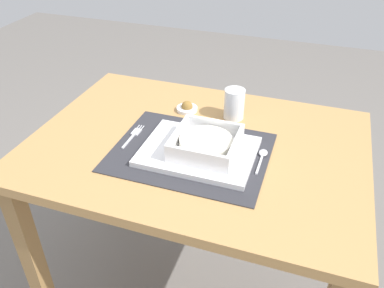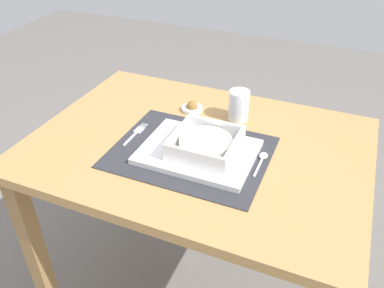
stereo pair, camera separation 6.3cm
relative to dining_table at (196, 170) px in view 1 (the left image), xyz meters
The scene contains 9 objects.
dining_table is the anchor object (origin of this frame).
placemat 0.12m from the dining_table, 85.34° to the right, with size 0.43×0.34×0.00m, color #2D2D33.
serving_plate 0.13m from the dining_table, 66.66° to the right, with size 0.31×0.23×0.02m, color white.
porridge_bowl 0.16m from the dining_table, 50.79° to the right, with size 0.17×0.17×0.05m.
fork 0.22m from the dining_table, behind, with size 0.02×0.13×0.00m.
spoon 0.23m from the dining_table, ahead, with size 0.02×0.12×0.01m.
butter_knife 0.20m from the dining_table, 15.50° to the right, with size 0.01×0.14×0.01m.
drinking_glass 0.24m from the dining_table, 69.41° to the left, with size 0.07×0.07×0.10m.
condiment_saucer 0.22m from the dining_table, 117.90° to the left, with size 0.07×0.07×0.04m.
Camera 1 is at (0.30, -0.92, 1.37)m, focal length 37.22 mm.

